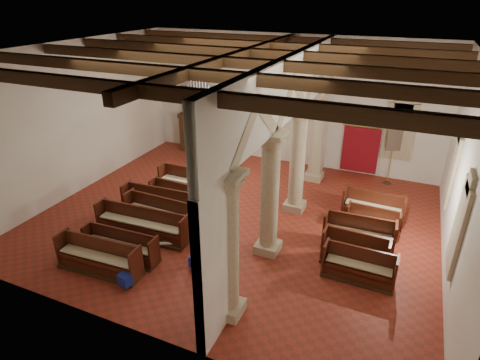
% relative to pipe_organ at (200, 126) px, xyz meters
% --- Properties ---
extents(floor, '(14.00, 14.00, 0.00)m').
position_rel_pipe_organ_xyz_m(floor, '(4.50, -5.50, -1.37)').
color(floor, maroon).
rests_on(floor, ground).
extents(ceiling, '(14.00, 14.00, 0.00)m').
position_rel_pipe_organ_xyz_m(ceiling, '(4.50, -5.50, 4.63)').
color(ceiling, '#332311').
rests_on(ceiling, wall_back).
extents(wall_back, '(14.00, 0.02, 6.00)m').
position_rel_pipe_organ_xyz_m(wall_back, '(4.50, 0.50, 1.63)').
color(wall_back, white).
rests_on(wall_back, floor).
extents(wall_front, '(14.00, 0.02, 6.00)m').
position_rel_pipe_organ_xyz_m(wall_front, '(4.50, -11.50, 1.63)').
color(wall_front, white).
rests_on(wall_front, floor).
extents(wall_left, '(0.02, 12.00, 6.00)m').
position_rel_pipe_organ_xyz_m(wall_left, '(-2.50, -5.50, 1.63)').
color(wall_left, white).
rests_on(wall_left, floor).
extents(wall_right, '(0.02, 12.00, 6.00)m').
position_rel_pipe_organ_xyz_m(wall_right, '(11.50, -5.50, 1.63)').
color(wall_right, white).
rests_on(wall_right, floor).
extents(ceiling_beams, '(13.80, 11.80, 0.30)m').
position_rel_pipe_organ_xyz_m(ceiling_beams, '(4.50, -5.50, 4.45)').
color(ceiling_beams, '#3F2714').
rests_on(ceiling_beams, wall_back).
extents(arcade, '(0.90, 11.90, 6.00)m').
position_rel_pipe_organ_xyz_m(arcade, '(6.30, -5.50, 2.19)').
color(arcade, beige).
rests_on(arcade, floor).
extents(window_right_a, '(0.03, 1.00, 2.20)m').
position_rel_pipe_organ_xyz_m(window_right_a, '(11.48, -7.00, 0.83)').
color(window_right_a, '#316E59').
rests_on(window_right_a, wall_right).
extents(window_right_b, '(0.03, 1.00, 2.20)m').
position_rel_pipe_organ_xyz_m(window_right_b, '(11.48, -3.00, 0.83)').
color(window_right_b, '#316E59').
rests_on(window_right_b, wall_right).
extents(window_back, '(1.00, 0.03, 2.20)m').
position_rel_pipe_organ_xyz_m(window_back, '(9.50, 0.48, 0.83)').
color(window_back, '#316E59').
rests_on(window_back, wall_back).
extents(pipe_organ, '(2.10, 0.85, 4.40)m').
position_rel_pipe_organ_xyz_m(pipe_organ, '(0.00, 0.00, 0.00)').
color(pipe_organ, '#3F2714').
rests_on(pipe_organ, floor).
extents(lectern, '(0.49, 0.50, 1.18)m').
position_rel_pipe_organ_xyz_m(lectern, '(2.13, -0.01, -0.88)').
color(lectern, '#3C2613').
rests_on(lectern, floor).
extents(dossal_curtain, '(1.80, 0.07, 2.17)m').
position_rel_pipe_organ_xyz_m(dossal_curtain, '(8.00, 0.42, -0.21)').
color(dossal_curtain, maroon).
rests_on(dossal_curtain, floor).
extents(processional_banner, '(0.57, 0.73, 2.68)m').
position_rel_pipe_organ_xyz_m(processional_banner, '(9.37, -0.14, -0.54)').
color(processional_banner, '#3F2714').
rests_on(processional_banner, floor).
extents(hymnal_box_a, '(0.39, 0.34, 0.35)m').
position_rel_pipe_organ_xyz_m(hymnal_box_a, '(3.19, -10.29, -1.10)').
color(hymnal_box_a, navy).
rests_on(hymnal_box_a, floor).
extents(hymnal_box_b, '(0.38, 0.32, 0.36)m').
position_rel_pipe_organ_xyz_m(hymnal_box_b, '(4.61, -8.74, -1.09)').
color(hymnal_box_b, navy).
rests_on(hymnal_box_b, floor).
extents(hymnal_box_c, '(0.33, 0.29, 0.28)m').
position_rel_pipe_organ_xyz_m(hymnal_box_c, '(3.40, -5.94, -1.13)').
color(hymnal_box_c, navy).
rests_on(hymnal_box_c, floor).
extents(tube_heater_a, '(0.91, 0.37, 0.09)m').
position_rel_pipe_organ_xyz_m(tube_heater_a, '(2.39, -9.55, -1.21)').
color(tube_heater_a, white).
rests_on(tube_heater_a, floor).
extents(tube_heater_b, '(1.07, 0.58, 0.11)m').
position_rel_pipe_organ_xyz_m(tube_heater_b, '(3.02, -8.24, -1.21)').
color(tube_heater_b, silver).
rests_on(tube_heater_b, floor).
extents(nave_pew_0, '(2.73, 0.87, 1.07)m').
position_rel_pipe_organ_xyz_m(nave_pew_0, '(2.02, -9.99, -1.02)').
color(nave_pew_0, '#3F2714').
rests_on(nave_pew_0, floor).
extents(nave_pew_1, '(2.54, 0.76, 0.98)m').
position_rel_pipe_organ_xyz_m(nave_pew_1, '(2.19, -9.20, -1.05)').
color(nave_pew_1, '#3F2714').
rests_on(nave_pew_1, floor).
extents(nave_pew_2, '(3.39, 0.88, 1.08)m').
position_rel_pipe_organ_xyz_m(nave_pew_2, '(2.07, -7.94, -1.02)').
color(nave_pew_2, '#3F2714').
rests_on(nave_pew_2, floor).
extents(nave_pew_3, '(3.27, 0.81, 1.09)m').
position_rel_pipe_organ_xyz_m(nave_pew_3, '(2.49, -7.11, -1.01)').
color(nave_pew_3, '#3F2714').
rests_on(nave_pew_3, floor).
extents(nave_pew_4, '(2.98, 0.89, 1.12)m').
position_rel_pipe_organ_xyz_m(nave_pew_4, '(1.86, -6.53, -1.00)').
color(nave_pew_4, '#3F2714').
rests_on(nave_pew_4, floor).
extents(nave_pew_5, '(2.86, 0.81, 0.96)m').
position_rel_pipe_organ_xyz_m(nave_pew_5, '(2.29, -5.63, -1.05)').
color(nave_pew_5, '#3F2714').
rests_on(nave_pew_5, floor).
extents(nave_pew_6, '(2.95, 0.77, 1.14)m').
position_rel_pipe_organ_xyz_m(nave_pew_6, '(2.12, -4.54, -0.99)').
color(nave_pew_6, '#3F2714').
rests_on(nave_pew_6, floor).
extents(aisle_pew_0, '(2.08, 0.71, 1.01)m').
position_rel_pipe_organ_xyz_m(aisle_pew_0, '(9.19, -7.27, -1.03)').
color(aisle_pew_0, '#3F2714').
rests_on(aisle_pew_0, floor).
extents(aisle_pew_1, '(2.00, 0.77, 1.08)m').
position_rel_pipe_organ_xyz_m(aisle_pew_1, '(8.98, -6.62, -1.01)').
color(aisle_pew_1, '#3F2714').
rests_on(aisle_pew_1, floor).
extents(aisle_pew_2, '(2.27, 0.86, 1.15)m').
position_rel_pipe_organ_xyz_m(aisle_pew_2, '(8.93, -5.68, -0.99)').
color(aisle_pew_2, '#3F2714').
rests_on(aisle_pew_2, floor).
extents(aisle_pew_3, '(1.81, 0.69, 0.95)m').
position_rel_pipe_organ_xyz_m(aisle_pew_3, '(9.24, -4.53, -1.05)').
color(aisle_pew_3, '#3F2714').
rests_on(aisle_pew_3, floor).
extents(aisle_pew_4, '(2.19, 0.82, 1.12)m').
position_rel_pipe_organ_xyz_m(aisle_pew_4, '(9.14, -3.65, -0.99)').
color(aisle_pew_4, '#3F2714').
rests_on(aisle_pew_4, floor).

